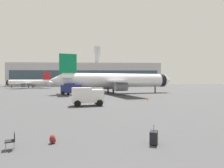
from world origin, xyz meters
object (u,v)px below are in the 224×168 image
object	(u,v)px
safety_cone_mid	(81,97)
traveller_backpack	(53,139)
cargo_van	(87,96)
safety_cone_near	(165,92)
service_truck	(71,89)
safety_cone_far	(147,98)
airplane_at_gate	(117,80)
gate_chair	(12,140)
airplane_taxiing	(28,83)
rolling_suitcase	(154,137)

from	to	relation	value
safety_cone_mid	traveller_backpack	world-z (taller)	safety_cone_mid
cargo_van	safety_cone_near	distance (m)	32.05
service_truck	safety_cone_far	size ratio (longest dim) A/B	8.83
airplane_at_gate	safety_cone_mid	bearing A→B (deg)	-118.22
safety_cone_mid	gate_chair	bearing A→B (deg)	-90.56
service_truck	traveller_backpack	xyz separation A→B (m)	(5.29, -37.63, -1.37)
airplane_taxiing	safety_cone_far	world-z (taller)	airplane_taxiing
airplane_taxiing	traveller_backpack	world-z (taller)	airplane_taxiing
airplane_taxiing	cargo_van	world-z (taller)	airplane_taxiing
safety_cone_mid	rolling_suitcase	distance (m)	28.80
airplane_at_gate	rolling_suitcase	xyz separation A→B (m)	(-0.80, -43.00, -3.27)
safety_cone_near	gate_chair	size ratio (longest dim) A/B	0.75
safety_cone_far	safety_cone_near	bearing A→B (deg)	62.49
safety_cone_mid	rolling_suitcase	xyz separation A→B (m)	(7.33, -27.85, 0.04)
service_truck	airplane_at_gate	bearing A→B (deg)	22.69
service_truck	cargo_van	distance (m)	21.86
traveller_backpack	gate_chair	world-z (taller)	gate_chair
safety_cone_mid	rolling_suitcase	world-z (taller)	rolling_suitcase
safety_cone_far	rolling_suitcase	distance (m)	25.50
safety_cone_near	safety_cone_far	size ratio (longest dim) A/B	1.08
cargo_van	rolling_suitcase	distance (m)	17.79
airplane_at_gate	safety_cone_far	bearing A→B (deg)	-75.92
safety_cone_near	airplane_taxiing	bearing A→B (deg)	142.41
airplane_taxiing	safety_cone_mid	distance (m)	64.13
safety_cone_near	rolling_suitcase	xyz separation A→B (m)	(-14.41, -42.36, 0.07)
safety_cone_far	gate_chair	bearing A→B (deg)	-117.00
service_truck	safety_cone_mid	size ratio (longest dim) A/B	7.46
service_truck	traveller_backpack	distance (m)	38.03
service_truck	safety_cone_mid	xyz separation A→B (m)	(3.69, -10.21, -1.26)
airplane_at_gate	cargo_van	size ratio (longest dim) A/B	7.44
airplane_at_gate	traveller_backpack	bearing A→B (deg)	-98.71
airplane_taxiing	service_truck	distance (m)	53.43
safety_cone_mid	gate_chair	distance (m)	28.30
airplane_at_gate	safety_cone_mid	distance (m)	17.51
service_truck	safety_cone_near	bearing A→B (deg)	9.62
airplane_at_gate	safety_cone_far	distance (m)	18.92
rolling_suitcase	airplane_at_gate	bearing A→B (deg)	88.93
airplane_at_gate	service_truck	distance (m)	12.97
safety_cone_mid	gate_chair	world-z (taller)	gate_chair
airplane_at_gate	gate_chair	distance (m)	44.37
airplane_at_gate	safety_cone_near	distance (m)	14.02
service_truck	gate_chair	world-z (taller)	service_truck
safety_cone_mid	airplane_taxiing	bearing A→B (deg)	119.68
service_truck	safety_cone_near	size ratio (longest dim) A/B	8.19
safety_cone_near	traveller_backpack	bearing A→B (deg)	-115.63
airplane_taxiing	safety_cone_near	bearing A→B (deg)	-37.59
service_truck	safety_cone_far	world-z (taller)	service_truck
traveller_backpack	safety_cone_near	bearing A→B (deg)	64.37
safety_cone_far	safety_cone_mid	bearing A→B (deg)	167.06
airplane_at_gate	service_truck	bearing A→B (deg)	-157.31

